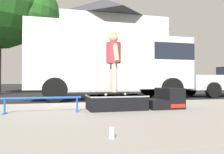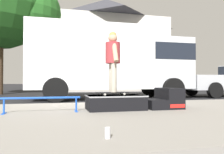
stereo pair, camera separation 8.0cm
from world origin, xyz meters
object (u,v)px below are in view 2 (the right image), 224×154
Objects in this scene: street_tree_main at (5,1)px; soda_can at (108,133)px; box_truck at (112,60)px; skateboard at (113,93)px; skater_kid at (113,57)px; skate_box at (115,102)px; kicker_ramp at (164,100)px; grind_rail at (41,101)px.

soda_can is at bearing -73.71° from street_tree_main.
street_tree_main is at bearing 137.51° from box_truck.
skateboard is 0.59× the size of skater_kid.
skate_box is 2.61m from soda_can.
street_tree_main is at bearing 119.94° from kicker_ramp.
box_truck is (1.10, 4.60, 0.38)m from skater_kid.
skate_box is 10.26× the size of soda_can.
grind_rail is at bearing -174.85° from skater_kid.
soda_can is at bearing -128.10° from kicker_ramp.
soda_can is (0.85, -2.38, -0.18)m from grind_rail.
street_tree_main is at bearing 106.29° from soda_can.
kicker_ramp is at bearing -1.01° from skater_kid.
street_tree_main is (-2.65, 9.59, 5.14)m from grind_rail.
kicker_ramp is (1.21, -0.00, 0.02)m from skate_box.
skater_kid is at bearing -66.07° from street_tree_main.
skateboard is (-1.26, 0.02, 0.18)m from kicker_ramp.
street_tree_main reaches higher than kicker_ramp.
soda_can is (-0.75, -2.50, -0.11)m from skate_box.
skateboard is 0.09× the size of street_tree_main.
skater_kid is at bearing 5.15° from grind_rail.
skateboard is 6.39× the size of soda_can.
skater_kid is at bearing 178.99° from kicker_ramp.
skate_box is at bearing -102.82° from box_truck.
street_tree_main is at bearing 105.46° from grind_rail.
street_tree_main is (-5.46, 9.47, 5.18)m from kicker_ramp.
box_truck is at bearing 76.52° from skater_kid.
skate_box is at bearing -65.87° from street_tree_main.
skateboard is 2.63m from soda_can.
grind_rail is 12.47× the size of soda_can.
kicker_ramp is 1.01× the size of skateboard.
soda_can is 7.50m from box_truck.
box_truck is at bearing 76.52° from skateboard.
box_truck reaches higher than skater_kid.
grind_rail is (-2.80, -0.12, 0.04)m from kicker_ramp.
box_truck reaches higher than kicker_ramp.
skater_kid is 4.74m from box_truck.
soda_can is at bearing -70.44° from grind_rail.
skate_box is at bearing 179.98° from kicker_ramp.
skate_box is 1.59× the size of kicker_ramp.
grind_rail is at bearing -177.62° from kicker_ramp.
skate_box is 4.94m from box_truck.
street_tree_main is (-5.29, 4.85, 3.80)m from box_truck.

